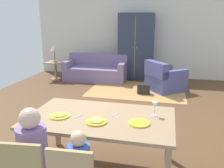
% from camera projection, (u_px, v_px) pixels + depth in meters
% --- Properties ---
extents(ground_plane, '(7.14, 6.48, 0.02)m').
position_uv_depth(ground_plane, '(118.00, 110.00, 5.30)').
color(ground_plane, brown).
extents(back_wall, '(7.14, 0.10, 2.70)m').
position_uv_depth(back_wall, '(139.00, 36.00, 8.03)').
color(back_wall, silver).
rests_on(back_wall, ground_plane).
extents(dining_table, '(1.80, 1.07, 0.76)m').
position_uv_depth(dining_table, '(101.00, 121.00, 3.01)').
color(dining_table, '#9F7E5C').
rests_on(dining_table, ground_plane).
extents(plate_near_man, '(0.25, 0.25, 0.02)m').
position_uv_depth(plate_near_man, '(60.00, 116.00, 2.99)').
color(plate_near_man, yellow).
rests_on(plate_near_man, dining_table).
extents(pizza_near_man, '(0.17, 0.17, 0.01)m').
position_uv_depth(pizza_near_man, '(60.00, 115.00, 2.98)').
color(pizza_near_man, gold).
rests_on(pizza_near_man, plate_near_man).
extents(plate_near_child, '(0.25, 0.25, 0.02)m').
position_uv_depth(plate_near_child, '(96.00, 122.00, 2.82)').
color(plate_near_child, yellow).
rests_on(plate_near_child, dining_table).
extents(pizza_near_child, '(0.17, 0.17, 0.01)m').
position_uv_depth(pizza_near_child, '(96.00, 121.00, 2.81)').
color(pizza_near_child, '#E29D4D').
rests_on(pizza_near_child, plate_near_child).
extents(plate_near_woman, '(0.25, 0.25, 0.02)m').
position_uv_depth(plate_near_woman, '(139.00, 123.00, 2.78)').
color(plate_near_woman, yellow).
rests_on(plate_near_woman, dining_table).
extents(wine_glass, '(0.07, 0.07, 0.19)m').
position_uv_depth(wine_glass, '(155.00, 106.00, 2.98)').
color(wine_glass, silver).
rests_on(wine_glass, dining_table).
extents(fork, '(0.06, 0.15, 0.01)m').
position_uv_depth(fork, '(79.00, 116.00, 3.00)').
color(fork, silver).
rests_on(fork, dining_table).
extents(knife, '(0.05, 0.17, 0.01)m').
position_uv_depth(knife, '(115.00, 114.00, 3.05)').
color(knife, silver).
rests_on(knife, dining_table).
extents(person_man, '(0.31, 0.41, 1.11)m').
position_uv_depth(person_man, '(35.00, 161.00, 2.49)').
color(person_man, '#343B45').
rests_on(person_man, ground_plane).
extents(area_rug, '(2.60, 1.80, 0.01)m').
position_uv_depth(area_rug, '(137.00, 90.00, 6.72)').
color(area_rug, tan).
rests_on(area_rug, ground_plane).
extents(couch, '(1.97, 0.86, 0.82)m').
position_uv_depth(couch, '(96.00, 71.00, 7.77)').
color(couch, slate).
rests_on(couch, ground_plane).
extents(armchair, '(1.20, 1.20, 0.82)m').
position_uv_depth(armchair, '(164.00, 79.00, 6.63)').
color(armchair, '#4C5190').
rests_on(armchair, ground_plane).
extents(armoire, '(1.10, 0.59, 2.10)m').
position_uv_depth(armoire, '(136.00, 47.00, 7.75)').
color(armoire, '#2B364B').
rests_on(armoire, ground_plane).
extents(side_table, '(0.56, 0.56, 0.58)m').
position_uv_depth(side_table, '(56.00, 68.00, 7.79)').
color(side_table, '#9F8061').
rests_on(side_table, ground_plane).
extents(table_lamp, '(0.26, 0.26, 0.54)m').
position_uv_depth(table_lamp, '(54.00, 49.00, 7.63)').
color(table_lamp, '#494A31').
rests_on(table_lamp, side_table).
extents(handbag, '(0.32, 0.16, 0.26)m').
position_uv_depth(handbag, '(144.00, 89.00, 6.35)').
color(handbag, black).
rests_on(handbag, ground_plane).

